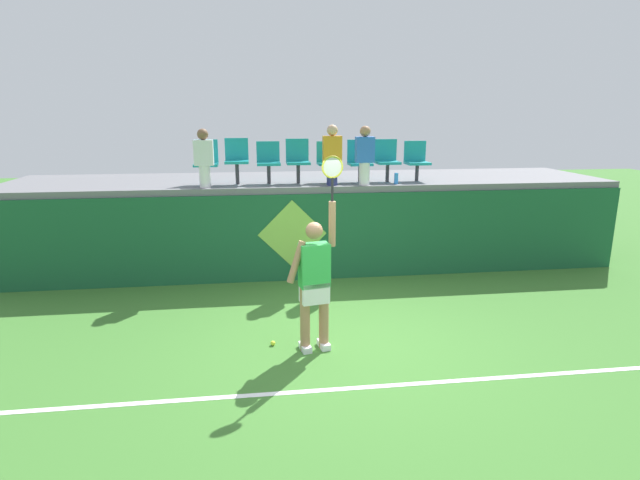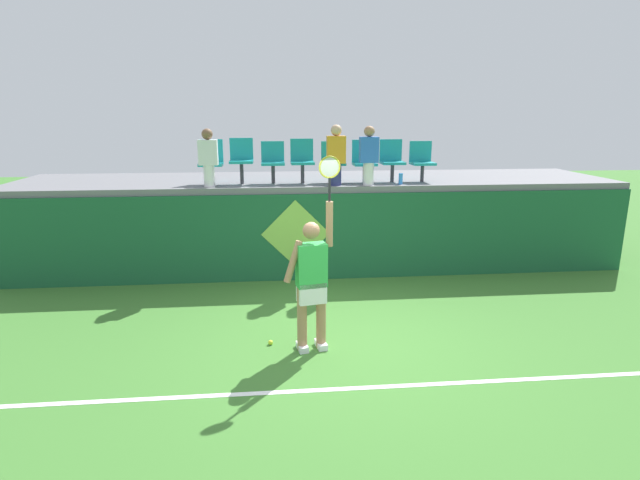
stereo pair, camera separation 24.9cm
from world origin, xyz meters
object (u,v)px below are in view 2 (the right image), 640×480
at_px(spectator_0, 369,154).
at_px(stadium_chair_6, 392,159).
at_px(stadium_chair_0, 211,160).
at_px(spectator_1, 336,154).
at_px(water_bottle, 401,179).
at_px(spectator_2, 208,157).
at_px(tennis_player, 312,279).
at_px(stadium_chair_5, 364,159).
at_px(stadium_chair_7, 422,160).
at_px(stadium_chair_1, 241,158).
at_px(stadium_chair_3, 302,159).
at_px(stadium_chair_4, 333,160).
at_px(stadium_chair_2, 273,160).
at_px(tennis_ball, 271,342).

bearing_deg(spectator_0, stadium_chair_6, 40.58).
bearing_deg(stadium_chair_0, spectator_1, -10.80).
distance_m(water_bottle, spectator_2, 3.58).
bearing_deg(water_bottle, tennis_player, -121.72).
xyz_separation_m(stadium_chair_5, stadium_chair_7, (1.15, -0.00, -0.01)).
relative_size(stadium_chair_1, stadium_chair_3, 1.02).
bearing_deg(spectator_1, spectator_2, 179.38).
height_order(stadium_chair_5, spectator_1, spectator_1).
distance_m(stadium_chair_0, stadium_chair_4, 2.32).
bearing_deg(spectator_0, stadium_chair_0, 170.85).
bearing_deg(tennis_player, stadium_chair_5, 69.81).
bearing_deg(stadium_chair_5, spectator_0, -90.00).
bearing_deg(stadium_chair_2, stadium_chair_7, 0.05).
xyz_separation_m(tennis_player, stadium_chair_1, (-1.04, 3.58, 1.26)).
relative_size(water_bottle, stadium_chair_4, 0.27).
xyz_separation_m(tennis_ball, stadium_chair_0, (-1.06, 3.41, 2.17)).
bearing_deg(spectator_1, stadium_chair_3, 143.59).
height_order(water_bottle, stadium_chair_7, stadium_chair_7).
distance_m(tennis_ball, spectator_1, 3.96).
distance_m(tennis_ball, spectator_2, 3.90).
bearing_deg(stadium_chair_5, stadium_chair_6, -0.21).
relative_size(stadium_chair_2, spectator_0, 0.73).
height_order(water_bottle, spectator_2, spectator_2).
height_order(spectator_0, spectator_1, spectator_1).
bearing_deg(spectator_0, tennis_player, -112.95).
xyz_separation_m(tennis_player, stadium_chair_2, (-0.45, 3.58, 1.22)).
relative_size(spectator_1, spectator_2, 1.06).
xyz_separation_m(stadium_chair_5, spectator_2, (-2.93, -0.42, 0.11)).
relative_size(stadium_chair_3, spectator_1, 0.75).
bearing_deg(stadium_chair_3, stadium_chair_7, -0.04).
bearing_deg(spectator_1, stadium_chair_5, 36.16).
distance_m(tennis_ball, stadium_chair_3, 4.10).
height_order(stadium_chair_4, spectator_1, spectator_1).
height_order(stadium_chair_4, stadium_chair_6, stadium_chair_6).
bearing_deg(stadium_chair_7, stadium_chair_6, 179.85).
bearing_deg(water_bottle, stadium_chair_3, 166.74).
bearing_deg(spectator_2, stadium_chair_3, 13.58).
bearing_deg(stadium_chair_0, water_bottle, -6.95).
relative_size(tennis_ball, stadium_chair_6, 0.08).
bearing_deg(stadium_chair_3, spectator_0, -21.32).
height_order(stadium_chair_1, stadium_chair_5, stadium_chair_1).
distance_m(stadium_chair_7, spectator_2, 4.10).
xyz_separation_m(stadium_chair_2, stadium_chair_6, (2.32, 0.00, 0.00)).
xyz_separation_m(water_bottle, stadium_chair_6, (-0.08, 0.43, 0.34)).
height_order(tennis_ball, spectator_1, spectator_1).
distance_m(water_bottle, spectator_0, 0.78).
height_order(stadium_chair_6, spectator_2, spectator_2).
relative_size(stadium_chair_4, spectator_2, 0.75).
distance_m(tennis_ball, water_bottle, 4.30).
height_order(tennis_player, stadium_chair_0, stadium_chair_0).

